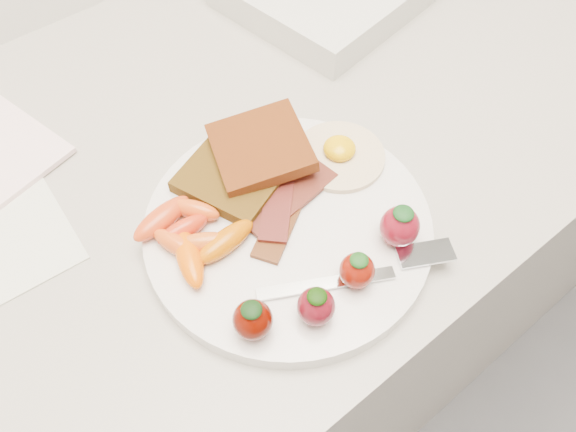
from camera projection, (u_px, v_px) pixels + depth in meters
counter at (246, 315)px, 0.98m from camera, size 2.00×0.60×0.90m
plate at (288, 227)px, 0.53m from camera, size 0.27×0.27×0.02m
toast_lower at (235, 174)px, 0.55m from camera, size 0.12×0.12×0.01m
toast_upper at (260, 147)px, 0.55m from camera, size 0.12×0.12×0.02m
fried_egg at (339, 154)px, 0.56m from camera, size 0.11×0.11×0.02m
bacon_strips at (285, 203)px, 0.53m from camera, size 0.12×0.10×0.01m
baby_carrots at (191, 236)px, 0.50m from camera, size 0.10×0.10×0.02m
strawberries at (338, 275)px, 0.47m from camera, size 0.19×0.05×0.04m
fork at (372, 270)px, 0.49m from camera, size 0.17×0.09×0.00m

